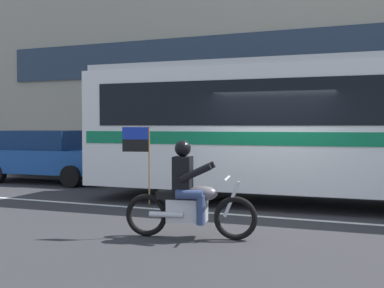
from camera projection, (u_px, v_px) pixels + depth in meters
ground_plane at (273, 212)px, 10.08m from camera, size 60.00×60.00×0.00m
sidewalk_curb at (310, 182)px, 14.80m from camera, size 28.00×3.80×0.15m
lane_center_stripe at (266, 217)px, 9.52m from camera, size 26.60×0.14×0.01m
transit_bus at (356, 122)px, 10.53m from camera, size 12.27×3.01×3.22m
motorcycle_with_rider at (189, 197)px, 7.73m from camera, size 2.16×0.76×1.78m
parked_sedan_curbside at (49, 155)px, 15.35m from camera, size 4.59×2.00×1.64m
fire_hydrant at (260, 170)px, 13.98m from camera, size 0.22×0.30×0.75m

